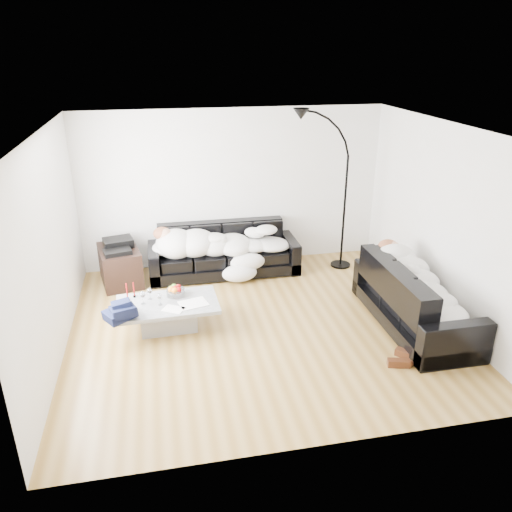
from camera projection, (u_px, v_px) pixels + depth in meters
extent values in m
plane|color=olive|center=(260.00, 326.00, 6.72)|extent=(5.00, 5.00, 0.00)
cube|color=silver|center=(233.00, 189.00, 8.25)|extent=(5.00, 0.02, 2.60)
cube|color=silver|center=(49.00, 251.00, 5.76)|extent=(0.02, 4.50, 2.60)
cube|color=silver|center=(443.00, 223.00, 6.67)|extent=(0.02, 4.50, 2.60)
plane|color=white|center=(261.00, 130.00, 5.71)|extent=(5.00, 5.00, 0.00)
cube|color=black|center=(224.00, 250.00, 8.16)|extent=(2.42, 0.84, 0.79)
cube|color=black|center=(416.00, 296.00, 6.60)|extent=(0.90, 2.11, 0.85)
ellipsoid|color=#0E5366|center=(392.00, 257.00, 7.07)|extent=(0.42, 0.38, 0.20)
cube|color=#939699|center=(168.00, 315.00, 6.60)|extent=(1.34, 0.81, 0.38)
cylinder|color=white|center=(176.00, 290.00, 6.69)|extent=(0.27, 0.27, 0.15)
cylinder|color=white|center=(150.00, 294.00, 6.59)|extent=(0.08, 0.08, 0.16)
cylinder|color=white|center=(143.00, 298.00, 6.46)|extent=(0.10, 0.10, 0.18)
cylinder|color=white|center=(160.00, 299.00, 6.44)|extent=(0.08, 0.08, 0.17)
cylinder|color=maroon|center=(127.00, 292.00, 6.57)|extent=(0.04, 0.04, 0.23)
cylinder|color=maroon|center=(134.00, 290.00, 6.63)|extent=(0.05, 0.05, 0.21)
cube|color=silver|center=(193.00, 303.00, 6.50)|extent=(0.41, 0.35, 0.01)
cube|color=silver|center=(173.00, 309.00, 6.36)|extent=(0.32, 0.29, 0.01)
cube|color=black|center=(120.00, 266.00, 7.85)|extent=(0.73, 0.93, 0.58)
cube|color=black|center=(118.00, 245.00, 7.71)|extent=(0.50, 0.43, 0.13)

